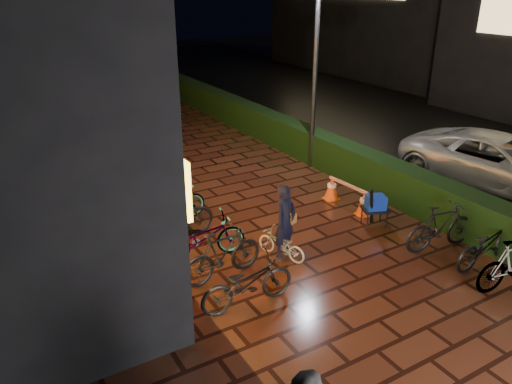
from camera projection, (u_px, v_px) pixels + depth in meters
ground at (380, 294)px, 9.21m from camera, size 80.00×80.00×0.00m
asphalt_road at (470, 145)px, 17.38m from camera, size 11.00×60.00×0.01m
hedge at (286, 134)px, 16.87m from camera, size 0.70×20.00×1.00m
van at (498, 161)px, 13.72m from camera, size 3.51×5.56×1.43m
lamp_post_hedge at (315, 72)px, 14.30m from camera, size 0.50×0.15×5.24m
lamp_post_sf at (114, 88)px, 13.25m from camera, size 0.47×0.14×4.87m
cyclist at (283, 232)px, 10.14m from camera, size 0.79×1.22×1.65m
traffic_barrier at (347, 195)px, 12.61m from camera, size 0.48×1.55×0.62m
cart_assembly at (375, 204)px, 11.50m from camera, size 0.77×0.66×1.10m
parked_bikes_storefront at (185, 221)px, 10.86m from camera, size 1.95×5.95×1.04m
parked_bikes_hedge at (480, 244)px, 9.92m from camera, size 2.08×2.46×1.04m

